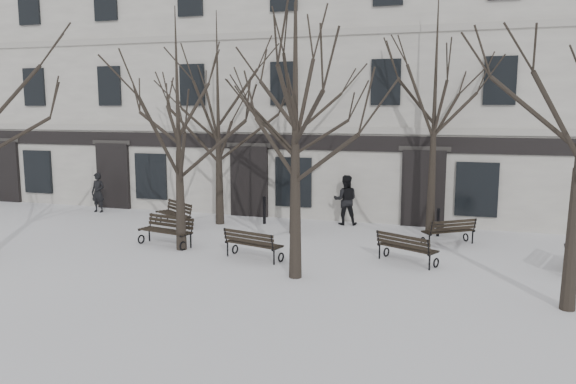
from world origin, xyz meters
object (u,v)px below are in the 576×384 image
at_px(tree_2, 296,76).
at_px(bench_0, 167,230).
at_px(bench_3, 175,213).
at_px(bench_2, 406,247).
at_px(bench_1, 252,243).
at_px(tree_1, 177,101).
at_px(bench_4, 449,231).

distance_m(tree_2, bench_0, 7.19).
bearing_deg(bench_3, bench_0, -31.56).
xyz_separation_m(bench_2, bench_3, (-8.86, 2.61, 0.03)).
bearing_deg(bench_0, bench_1, -0.63).
height_order(tree_1, tree_2, tree_2).
relative_size(tree_2, bench_3, 4.40).
xyz_separation_m(tree_2, bench_4, (3.79, 4.93, -4.75)).
distance_m(tree_1, bench_1, 4.93).
distance_m(tree_2, bench_3, 9.18).
relative_size(bench_0, bench_1, 1.05).
height_order(bench_1, bench_2, bench_1).
bearing_deg(bench_2, bench_4, -85.13).
bearing_deg(tree_1, bench_3, 121.94).
relative_size(bench_1, bench_3, 1.00).
height_order(bench_0, bench_1, bench_0).
xyz_separation_m(bench_1, bench_3, (-4.49, 3.53, 0.02)).
relative_size(bench_0, bench_4, 1.14).
bearing_deg(tree_1, tree_2, -22.66).
height_order(bench_1, bench_3, bench_3).
bearing_deg(bench_4, bench_1, -3.26).
relative_size(tree_1, bench_3, 3.93).
relative_size(tree_1, bench_0, 3.75).
distance_m(bench_0, bench_2, 7.66).
relative_size(tree_1, tree_2, 0.89).
bearing_deg(bench_2, bench_0, 28.46).
height_order(bench_0, bench_4, bench_0).
height_order(tree_1, bench_2, tree_1).
height_order(tree_2, bench_3, tree_2).
height_order(bench_2, bench_3, bench_3).
distance_m(tree_1, bench_4, 9.64).
xyz_separation_m(bench_0, bench_3, (-1.20, 2.72, -0.01)).
distance_m(tree_2, bench_1, 5.20).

